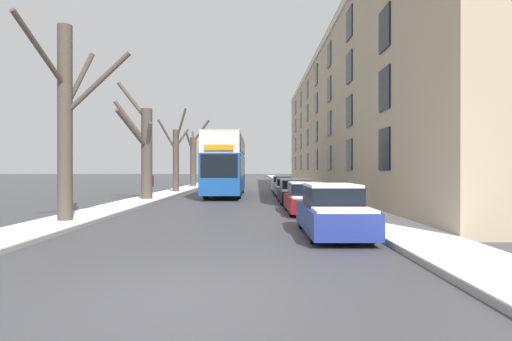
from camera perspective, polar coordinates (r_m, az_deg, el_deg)
The scene contains 16 objects.
ground_plane at distance 6.58m, azimuth -11.12°, elevation -17.25°, with size 320.00×320.00×0.00m, color #424247.
sidewalk_left at distance 59.59m, azimuth -6.56°, elevation -1.64°, with size 2.13×130.00×0.16m.
sidewalk_right at distance 59.36m, azimuth 4.38°, elevation -1.65°, with size 2.13×130.00×0.16m.
terrace_facade_right at distance 37.85m, azimuth 15.52°, elevation 6.92°, with size 9.10×51.00×12.83m.
bare_tree_left_0 at distance 15.85m, azimuth -25.41°, elevation 7.13°, with size 3.12×4.48×7.61m.
bare_tree_left_1 at distance 25.52m, azimuth -15.57°, elevation 3.07°, with size 2.65×3.46×7.49m.
bare_tree_left_2 at distance 33.63m, azimuth -11.28°, elevation 1.91°, with size 2.45×1.51×6.92m.
bare_tree_left_3 at distance 43.72m, azimuth -8.84°, elevation 1.67°, with size 2.66×2.27×7.29m.
double_decker_bus at distance 29.96m, azimuth -4.22°, elevation 1.19°, with size 2.56×11.33×4.41m.
parked_car_0 at distance 12.19m, azimuth 10.94°, elevation -5.81°, with size 1.74×4.33×1.53m.
parked_car_1 at distance 18.12m, azimuth 7.34°, elevation -4.02°, with size 1.80×4.27×1.39m.
parked_car_2 at distance 23.30m, azimuth 5.72°, elevation -3.05°, with size 1.90×4.52×1.42m.
parked_car_3 at distance 29.30m, azimuth 4.56°, elevation -2.47°, with size 1.78×4.00×1.33m.
parked_car_4 at distance 34.91m, azimuth 3.84°, elevation -2.01°, with size 1.76×4.31×1.38m.
oncoming_van at distance 49.80m, azimuth -3.25°, elevation -0.68°, with size 1.95×4.97×2.26m.
pedestrian_left_sidewalk at distance 27.02m, azimuth -14.73°, elevation -1.93°, with size 0.39×0.39×1.79m.
Camera 1 is at (1.22, -6.16, 1.97)m, focal length 28.00 mm.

